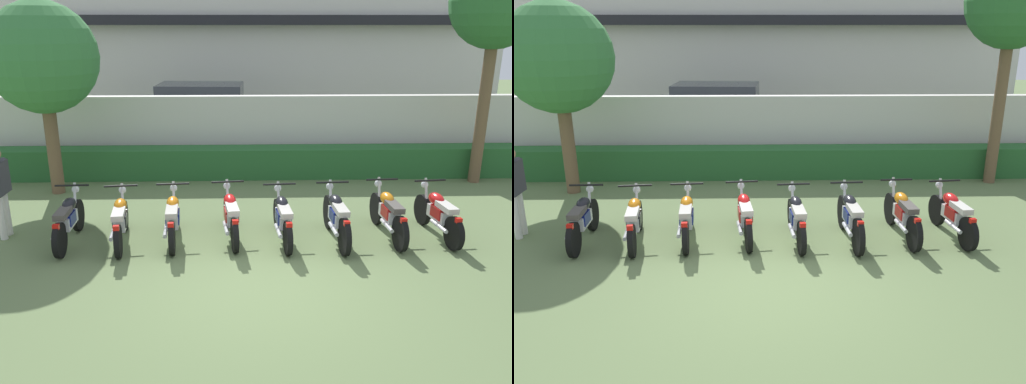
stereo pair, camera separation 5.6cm
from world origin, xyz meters
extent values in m
plane|color=#607547|center=(0.00, 0.00, 0.00)|extent=(60.00, 60.00, 0.00)
cube|color=silver|center=(0.00, 16.73, 3.53)|extent=(20.11, 6.00, 7.06)
cube|color=black|center=(0.00, 13.48, 3.88)|extent=(16.89, 0.50, 0.36)
cube|color=silver|center=(0.00, 6.52, 0.99)|extent=(19.11, 0.30, 1.97)
cube|color=#28602D|center=(0.00, 5.82, 0.38)|extent=(15.28, 0.70, 0.76)
cube|color=navy|center=(-1.36, 10.12, 0.74)|extent=(4.61, 2.14, 1.00)
cube|color=#2D333D|center=(-1.56, 10.14, 1.57)|extent=(2.81, 1.88, 0.65)
cylinder|color=black|center=(0.28, 10.94, 0.34)|extent=(0.69, 0.26, 0.68)
cylinder|color=black|center=(0.15, 9.10, 0.34)|extent=(0.69, 0.26, 0.68)
cylinder|color=black|center=(-2.87, 11.15, 0.34)|extent=(0.69, 0.26, 0.68)
cylinder|color=black|center=(-2.99, 9.30, 0.34)|extent=(0.69, 0.26, 0.68)
cylinder|color=brown|center=(-4.50, 4.65, 1.10)|extent=(0.29, 0.29, 2.20)
sphere|color=#387A3D|center=(-4.50, 4.65, 3.04)|extent=(2.39, 2.39, 2.39)
cylinder|color=brown|center=(5.50, 5.22, 1.74)|extent=(0.27, 0.27, 3.47)
sphere|color=#2D6B33|center=(5.50, 5.22, 4.21)|extent=(2.09, 2.09, 2.09)
cylinder|color=black|center=(-3.34, 2.31, 0.30)|extent=(0.12, 0.60, 0.60)
cylinder|color=black|center=(-3.29, 1.11, 0.30)|extent=(0.12, 0.60, 0.60)
cube|color=silver|center=(-3.31, 1.66, 0.45)|extent=(0.23, 0.61, 0.22)
ellipsoid|color=black|center=(-3.32, 1.83, 0.68)|extent=(0.24, 0.45, 0.22)
cube|color=#4C4742|center=(-3.30, 1.43, 0.66)|extent=(0.22, 0.53, 0.10)
cube|color=red|center=(-3.29, 1.01, 0.58)|extent=(0.10, 0.08, 0.08)
cylinder|color=silver|center=(-3.34, 2.22, 0.62)|extent=(0.06, 0.23, 0.65)
cylinder|color=black|center=(-3.33, 2.13, 0.94)|extent=(0.60, 0.06, 0.04)
sphere|color=silver|center=(-3.34, 2.33, 0.80)|extent=(0.14, 0.14, 0.14)
cylinder|color=silver|center=(-3.42, 1.41, 0.32)|extent=(0.09, 0.55, 0.07)
cube|color=navy|center=(-3.31, 1.61, 0.50)|extent=(0.26, 0.37, 0.20)
cylinder|color=black|center=(-2.48, 2.31, 0.28)|extent=(0.16, 0.57, 0.56)
cylinder|color=black|center=(-2.32, 1.08, 0.28)|extent=(0.16, 0.57, 0.56)
cube|color=silver|center=(-2.39, 1.65, 0.43)|extent=(0.27, 0.62, 0.22)
ellipsoid|color=orange|center=(-2.41, 1.81, 0.66)|extent=(0.27, 0.46, 0.22)
cube|color=beige|center=(-2.36, 1.42, 0.64)|extent=(0.26, 0.54, 0.10)
cube|color=red|center=(-2.31, 0.98, 0.56)|extent=(0.11, 0.09, 0.08)
cylinder|color=silver|center=(-2.46, 2.22, 0.60)|extent=(0.08, 0.23, 0.65)
cylinder|color=black|center=(-2.45, 2.13, 0.92)|extent=(0.60, 0.11, 0.04)
sphere|color=silver|center=(-2.48, 2.33, 0.78)|extent=(0.14, 0.14, 0.14)
cylinder|color=silver|center=(-2.48, 1.38, 0.30)|extent=(0.14, 0.55, 0.07)
cube|color=black|center=(-2.39, 1.60, 0.48)|extent=(0.28, 0.39, 0.20)
cylinder|color=black|center=(-1.54, 2.38, 0.29)|extent=(0.13, 0.58, 0.57)
cylinder|color=black|center=(-1.44, 1.17, 0.29)|extent=(0.13, 0.58, 0.57)
cube|color=silver|center=(-1.49, 1.72, 0.44)|extent=(0.25, 0.61, 0.22)
ellipsoid|color=orange|center=(-1.50, 1.89, 0.67)|extent=(0.25, 0.46, 0.22)
cube|color=#B2ADA3|center=(-1.47, 1.49, 0.65)|extent=(0.24, 0.53, 0.10)
cube|color=red|center=(-1.44, 1.07, 0.57)|extent=(0.11, 0.09, 0.08)
cylinder|color=silver|center=(-1.53, 2.29, 0.61)|extent=(0.07, 0.23, 0.65)
cylinder|color=black|center=(-1.52, 2.20, 0.93)|extent=(0.60, 0.08, 0.04)
sphere|color=silver|center=(-1.54, 2.40, 0.79)|extent=(0.14, 0.14, 0.14)
cylinder|color=silver|center=(-1.59, 1.46, 0.31)|extent=(0.11, 0.55, 0.07)
cube|color=navy|center=(-1.48, 1.67, 0.49)|extent=(0.27, 0.38, 0.20)
cylinder|color=black|center=(-0.54, 2.47, 0.29)|extent=(0.16, 0.59, 0.58)
cylinder|color=black|center=(-0.39, 1.25, 0.29)|extent=(0.16, 0.59, 0.58)
cube|color=silver|center=(-0.46, 1.81, 0.44)|extent=(0.27, 0.62, 0.22)
ellipsoid|color=red|center=(-0.48, 1.98, 0.67)|extent=(0.27, 0.46, 0.22)
cube|color=beige|center=(-0.43, 1.58, 0.65)|extent=(0.26, 0.54, 0.10)
cube|color=red|center=(-0.37, 1.15, 0.57)|extent=(0.11, 0.09, 0.08)
cylinder|color=silver|center=(-0.53, 2.38, 0.61)|extent=(0.08, 0.23, 0.65)
cylinder|color=black|center=(-0.52, 2.29, 0.93)|extent=(0.60, 0.11, 0.04)
sphere|color=silver|center=(-0.54, 2.49, 0.79)|extent=(0.14, 0.14, 0.14)
cylinder|color=silver|center=(-0.54, 1.55, 0.31)|extent=(0.14, 0.55, 0.07)
cube|color=#A51414|center=(-0.45, 1.76, 0.49)|extent=(0.28, 0.39, 0.20)
cylinder|color=black|center=(0.42, 2.31, 0.29)|extent=(0.13, 0.58, 0.57)
cylinder|color=black|center=(0.51, 1.11, 0.29)|extent=(0.13, 0.58, 0.57)
cube|color=silver|center=(0.47, 1.66, 0.44)|extent=(0.24, 0.61, 0.22)
ellipsoid|color=black|center=(0.45, 1.83, 0.67)|extent=(0.25, 0.45, 0.22)
cube|color=#B2ADA3|center=(0.48, 1.43, 0.65)|extent=(0.24, 0.53, 0.10)
cube|color=red|center=(0.51, 1.01, 0.57)|extent=(0.11, 0.09, 0.08)
cylinder|color=silver|center=(0.43, 2.22, 0.61)|extent=(0.07, 0.23, 0.65)
cylinder|color=black|center=(0.43, 2.13, 0.93)|extent=(0.60, 0.08, 0.04)
sphere|color=silver|center=(0.42, 2.33, 0.79)|extent=(0.14, 0.14, 0.14)
cylinder|color=silver|center=(0.37, 1.40, 0.31)|extent=(0.11, 0.55, 0.07)
cube|color=navy|center=(0.47, 1.61, 0.49)|extent=(0.27, 0.38, 0.20)
cylinder|color=black|center=(1.39, 2.29, 0.32)|extent=(0.12, 0.64, 0.64)
cylinder|color=black|center=(1.45, 1.07, 0.32)|extent=(0.12, 0.64, 0.64)
cube|color=silver|center=(1.43, 1.63, 0.47)|extent=(0.23, 0.61, 0.22)
ellipsoid|color=black|center=(1.42, 1.80, 0.70)|extent=(0.24, 0.45, 0.22)
cube|color=#B2ADA3|center=(1.44, 1.40, 0.68)|extent=(0.23, 0.53, 0.10)
cube|color=red|center=(1.46, 0.97, 0.60)|extent=(0.10, 0.08, 0.08)
cylinder|color=silver|center=(1.40, 2.20, 0.64)|extent=(0.06, 0.23, 0.65)
cylinder|color=black|center=(1.40, 2.11, 0.96)|extent=(0.60, 0.07, 0.04)
sphere|color=silver|center=(1.39, 2.31, 0.82)|extent=(0.14, 0.14, 0.14)
cylinder|color=silver|center=(1.32, 1.37, 0.34)|extent=(0.10, 0.55, 0.07)
cube|color=navy|center=(1.43, 1.58, 0.52)|extent=(0.26, 0.37, 0.20)
cylinder|color=black|center=(2.36, 2.48, 0.31)|extent=(0.13, 0.62, 0.62)
cylinder|color=black|center=(2.44, 1.19, 0.31)|extent=(0.13, 0.62, 0.62)
cube|color=silver|center=(2.40, 1.78, 0.46)|extent=(0.24, 0.61, 0.22)
ellipsoid|color=orange|center=(2.39, 1.95, 0.69)|extent=(0.25, 0.45, 0.22)
cube|color=#4C4742|center=(2.41, 1.56, 0.67)|extent=(0.23, 0.53, 0.10)
cube|color=red|center=(2.44, 1.09, 0.59)|extent=(0.10, 0.09, 0.08)
cylinder|color=silver|center=(2.36, 2.39, 0.63)|extent=(0.06, 0.23, 0.65)
cylinder|color=black|center=(2.37, 2.30, 0.95)|extent=(0.60, 0.07, 0.04)
sphere|color=silver|center=(2.36, 2.50, 0.81)|extent=(0.14, 0.14, 0.14)
cylinder|color=silver|center=(2.30, 1.53, 0.33)|extent=(0.10, 0.55, 0.07)
cube|color=#A51414|center=(2.40, 1.73, 0.51)|extent=(0.26, 0.37, 0.20)
cylinder|color=black|center=(3.24, 2.43, 0.29)|extent=(0.15, 0.60, 0.59)
cylinder|color=black|center=(3.37, 1.21, 0.29)|extent=(0.15, 0.60, 0.59)
cube|color=silver|center=(3.31, 1.77, 0.44)|extent=(0.26, 0.62, 0.22)
ellipsoid|color=red|center=(3.29, 1.94, 0.67)|extent=(0.26, 0.46, 0.22)
cube|color=beige|center=(3.34, 1.54, 0.65)|extent=(0.25, 0.54, 0.10)
cube|color=red|center=(3.38, 1.11, 0.57)|extent=(0.11, 0.09, 0.08)
cylinder|color=silver|center=(3.25, 2.34, 0.61)|extent=(0.07, 0.23, 0.65)
cylinder|color=black|center=(3.26, 2.25, 0.93)|extent=(0.60, 0.10, 0.04)
sphere|color=silver|center=(3.24, 2.45, 0.79)|extent=(0.14, 0.14, 0.14)
cylinder|color=silver|center=(3.22, 1.51, 0.31)|extent=(0.13, 0.55, 0.07)
cube|color=#A51414|center=(3.32, 1.72, 0.49)|extent=(0.28, 0.38, 0.20)
cylinder|color=silver|center=(-4.57, 2.13, 0.41)|extent=(0.13, 0.13, 0.83)
cylinder|color=silver|center=(-4.57, 1.91, 0.41)|extent=(0.13, 0.13, 0.83)
cylinder|color=#38383D|center=(-4.57, 2.31, 1.14)|extent=(0.09, 0.09, 0.56)
camera|label=1|loc=(-0.27, -6.86, 3.70)|focal=36.16mm
camera|label=2|loc=(-0.22, -6.86, 3.70)|focal=36.16mm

